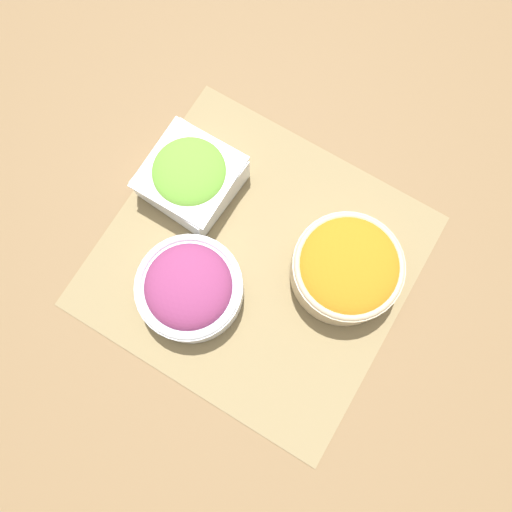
{
  "coord_description": "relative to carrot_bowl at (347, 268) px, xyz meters",
  "views": [
    {
      "loc": [
        -0.09,
        0.16,
        0.82
      ],
      "look_at": [
        0.0,
        0.0,
        0.03
      ],
      "focal_mm": 35.0,
      "sensor_mm": 36.0,
      "label": 1
    }
  ],
  "objects": [
    {
      "name": "ground_plane",
      "position": [
        0.13,
        0.05,
        -0.05
      ],
      "size": [
        3.0,
        3.0,
        0.0
      ],
      "primitive_type": "plane",
      "color": "olive"
    },
    {
      "name": "placemat",
      "position": [
        0.13,
        0.05,
        -0.05
      ],
      "size": [
        0.49,
        0.47,
        0.0
      ],
      "color": "#937F56",
      "rests_on": "ground_plane"
    },
    {
      "name": "carrot_bowl",
      "position": [
        0.0,
        0.0,
        0.0
      ],
      "size": [
        0.17,
        0.17,
        0.08
      ],
      "color": "beige",
      "rests_on": "placemat"
    },
    {
      "name": "onion_bowl",
      "position": [
        0.2,
        0.15,
        -0.0
      ],
      "size": [
        0.17,
        0.17,
        0.08
      ],
      "color": "silver",
      "rests_on": "placemat"
    },
    {
      "name": "lettuce_bowl",
      "position": [
        0.29,
        -0.0,
        -0.0
      ],
      "size": [
        0.15,
        0.15,
        0.08
      ],
      "color": "white",
      "rests_on": "placemat"
    }
  ]
}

